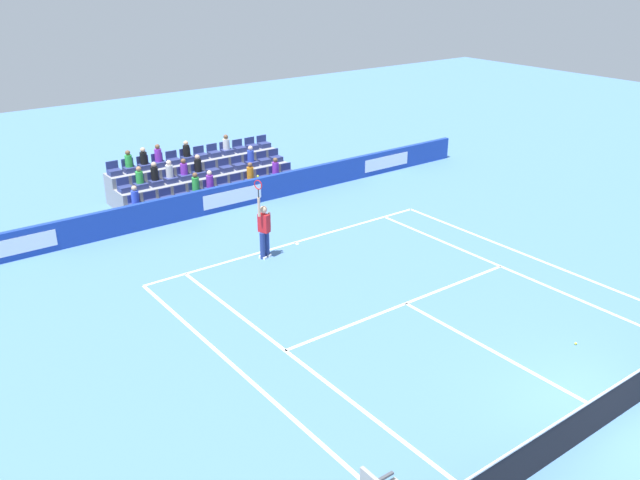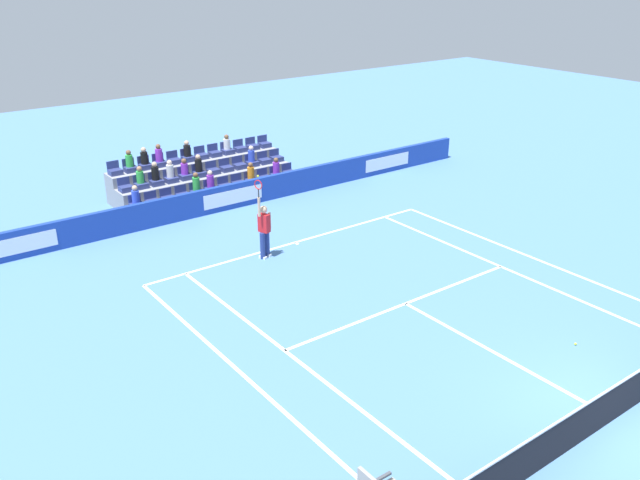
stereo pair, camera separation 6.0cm
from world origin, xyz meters
name	(u,v)px [view 2 (the right image)]	position (x,y,z in m)	size (l,w,h in m)	color
ground_plane	(615,419)	(0.00, 0.00, 0.00)	(80.00, 80.00, 0.00)	#4C7AB2
line_baseline	(295,242)	(0.00, -11.89, 0.00)	(10.97, 0.10, 0.01)	white
line_service	(406,303)	(0.00, -6.40, 0.00)	(8.23, 0.10, 0.01)	white
line_centre_service	(495,353)	(0.00, -3.20, 0.00)	(0.10, 6.40, 0.01)	white
line_singles_sideline_left	(295,359)	(4.12, -5.95, 0.00)	(0.10, 11.89, 0.01)	white
line_singles_sideline_right	(512,271)	(-4.12, -5.95, 0.00)	(0.10, 11.89, 0.01)	white
line_doubles_sideline_left	(247,378)	(5.49, -5.95, 0.00)	(0.10, 11.89, 0.01)	white
line_doubles_sideline_right	(540,261)	(-5.49, -5.95, 0.00)	(0.10, 11.89, 0.01)	white
line_centre_mark	(297,243)	(0.00, -11.79, 0.00)	(0.10, 0.20, 0.01)	white
sponsor_barrier	(232,196)	(0.00, -16.15, 0.50)	(23.90, 0.22, 0.99)	#193899
tennis_net	(619,400)	(0.00, 0.00, 0.49)	(11.97, 0.10, 1.07)	#33383D
tennis_player	(264,229)	(1.48, -11.46, 0.99)	(0.54, 0.43, 2.85)	navy
stadium_stand	(203,180)	(0.03, -18.46, 0.56)	(7.44, 2.85, 2.17)	gray
loose_tennis_ball	(575,344)	(-1.91, -2.23, 0.03)	(0.07, 0.07, 0.07)	#D1E533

